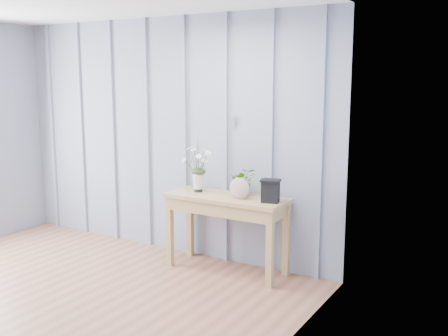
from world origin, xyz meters
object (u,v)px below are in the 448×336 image
Objects in this scene: felt_disc_vessel at (240,188)px; sideboard at (227,207)px; daisy_vase at (198,159)px; carved_box at (270,191)px.

sideboard is at bearing 158.77° from felt_disc_vessel.
daisy_vase is 0.56m from felt_disc_vessel.
sideboard is 0.53m from carved_box.
sideboard is 0.56m from daisy_vase.
sideboard is 5.89× the size of felt_disc_vessel.
daisy_vase is (-0.34, 0.02, 0.45)m from sideboard.
carved_box is at bearing -2.85° from daisy_vase.
daisy_vase is 2.61× the size of felt_disc_vessel.
carved_box is at bearing -2.97° from sideboard.
daisy_vase reaches higher than carved_box.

